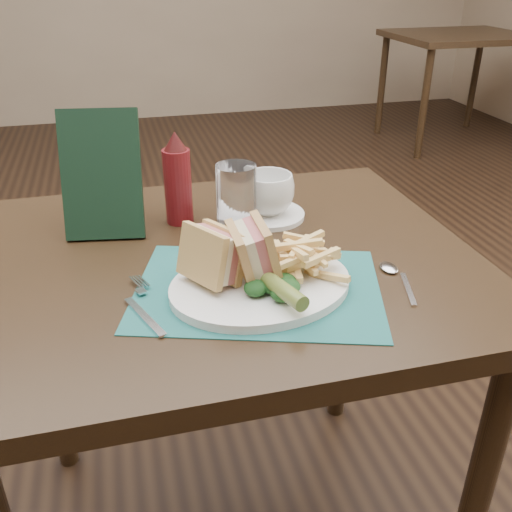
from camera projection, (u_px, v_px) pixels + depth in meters
The scene contains 18 objects.
floor at pixel (199, 392), 1.81m from camera, with size 7.00×7.00×0.00m, color black.
wall_back at pixel (132, 118), 4.80m from camera, with size 6.00×6.00×0.00m, color tan.
table_main at pixel (229, 411), 1.21m from camera, with size 0.90×0.75×0.75m, color black, non-canonical shape.
table_bg_right at pixel (452, 89), 4.06m from camera, with size 0.90×0.75×0.75m, color black, non-canonical shape.
placemat at pixel (258, 289), 0.92m from camera, with size 0.39×0.28×0.00m, color #1C5956.
plate at pixel (261, 285), 0.92m from camera, with size 0.30×0.24×0.01m, color white, non-canonical shape.
sandwich_half_a at pixel (202, 259), 0.88m from camera, with size 0.06×0.09×0.08m, color #DAB66A, non-canonical shape.
sandwich_half_b at pixel (241, 252), 0.90m from camera, with size 0.06×0.10×0.09m, color tan, non-canonical shape.
kale_garnish at pixel (275, 288), 0.87m from camera, with size 0.11×0.08×0.03m, color black, non-canonical shape.
pickle_spear at pixel (279, 287), 0.86m from camera, with size 0.02×0.02×0.12m, color #566727.
fries_pile at pixel (301, 255), 0.93m from camera, with size 0.18×0.20×0.06m, color #ECC476, non-canonical shape.
fork at pixel (143, 304), 0.87m from camera, with size 0.03×0.17×0.01m, color silver, non-canonical shape.
spoon at pixel (401, 280), 0.94m from camera, with size 0.03×0.15×0.01m, color silver, non-canonical shape.
saucer at pixel (268, 215), 1.18m from camera, with size 0.15×0.15×0.01m, color white.
coffee_cup at pixel (268, 194), 1.15m from camera, with size 0.11×0.11×0.08m, color white.
drinking_glass at pixel (236, 197), 1.10m from camera, with size 0.08×0.08×0.13m, color white.
ketchup_bottle at pixel (177, 178), 1.12m from camera, with size 0.05×0.05×0.19m, color #5C0F13, non-canonical shape.
check_presenter at pixel (102, 175), 1.06m from camera, with size 0.15×0.02×0.24m, color black.
Camera 1 is at (-0.17, -1.40, 1.23)m, focal length 40.00 mm.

